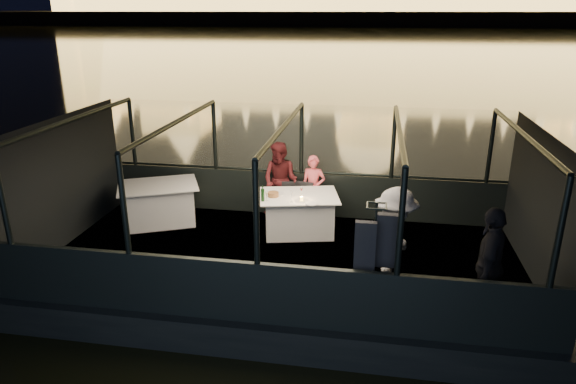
% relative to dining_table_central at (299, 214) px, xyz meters
% --- Properties ---
extents(river_water, '(500.00, 500.00, 0.00)m').
position_rel_dining_table_central_xyz_m(river_water, '(-0.10, 78.96, -0.89)').
color(river_water, black).
rests_on(river_water, ground).
extents(boat_hull, '(8.60, 4.40, 1.00)m').
position_rel_dining_table_central_xyz_m(boat_hull, '(-0.10, -1.04, -0.89)').
color(boat_hull, black).
rests_on(boat_hull, river_water).
extents(boat_deck, '(8.00, 4.00, 0.04)m').
position_rel_dining_table_central_xyz_m(boat_deck, '(-0.10, -1.04, -0.41)').
color(boat_deck, black).
rests_on(boat_deck, boat_hull).
extents(gunwale_port, '(8.00, 0.08, 0.90)m').
position_rel_dining_table_central_xyz_m(gunwale_port, '(-0.10, 0.96, 0.06)').
color(gunwale_port, black).
rests_on(gunwale_port, boat_deck).
extents(gunwale_starboard, '(8.00, 0.08, 0.90)m').
position_rel_dining_table_central_xyz_m(gunwale_starboard, '(-0.10, -3.04, 0.06)').
color(gunwale_starboard, black).
rests_on(gunwale_starboard, boat_deck).
extents(cabin_glass_port, '(8.00, 0.02, 1.40)m').
position_rel_dining_table_central_xyz_m(cabin_glass_port, '(-0.10, 0.96, 1.21)').
color(cabin_glass_port, '#99B2B2').
rests_on(cabin_glass_port, gunwale_port).
extents(cabin_glass_starboard, '(8.00, 0.02, 1.40)m').
position_rel_dining_table_central_xyz_m(cabin_glass_starboard, '(-0.10, -3.04, 1.21)').
color(cabin_glass_starboard, '#99B2B2').
rests_on(cabin_glass_starboard, gunwale_starboard).
extents(cabin_roof_glass, '(8.00, 4.00, 0.02)m').
position_rel_dining_table_central_xyz_m(cabin_roof_glass, '(-0.10, -1.04, 1.91)').
color(cabin_roof_glass, '#99B2B2').
rests_on(cabin_roof_glass, boat_deck).
extents(end_wall_fore, '(0.02, 4.00, 2.30)m').
position_rel_dining_table_central_xyz_m(end_wall_fore, '(-4.10, -1.04, 0.76)').
color(end_wall_fore, black).
rests_on(end_wall_fore, boat_deck).
extents(end_wall_aft, '(0.02, 4.00, 2.30)m').
position_rel_dining_table_central_xyz_m(end_wall_aft, '(3.90, -1.04, 0.76)').
color(end_wall_aft, black).
rests_on(end_wall_aft, boat_deck).
extents(canopy_ribs, '(8.00, 4.00, 2.30)m').
position_rel_dining_table_central_xyz_m(canopy_ribs, '(-0.10, -1.04, 0.76)').
color(canopy_ribs, black).
rests_on(canopy_ribs, boat_deck).
extents(embankment, '(400.00, 140.00, 6.00)m').
position_rel_dining_table_central_xyz_m(embankment, '(-0.10, 208.96, 0.11)').
color(embankment, '#423D33').
rests_on(embankment, ground).
extents(dining_table_central, '(1.65, 1.34, 0.77)m').
position_rel_dining_table_central_xyz_m(dining_table_central, '(0.00, 0.00, 0.00)').
color(dining_table_central, white).
rests_on(dining_table_central, boat_deck).
extents(dining_table_aft, '(1.83, 1.63, 0.80)m').
position_rel_dining_table_central_xyz_m(dining_table_aft, '(-2.81, 0.03, 0.00)').
color(dining_table_aft, white).
rests_on(dining_table_aft, boat_deck).
extents(chair_port_left, '(0.43, 0.43, 0.80)m').
position_rel_dining_table_central_xyz_m(chair_port_left, '(-0.25, 0.45, 0.06)').
color(chair_port_left, black).
rests_on(chair_port_left, boat_deck).
extents(chair_port_right, '(0.44, 0.44, 0.81)m').
position_rel_dining_table_central_xyz_m(chair_port_right, '(0.01, 0.45, 0.06)').
color(chair_port_right, black).
rests_on(chair_port_right, boat_deck).
extents(coat_stand, '(0.49, 0.40, 1.76)m').
position_rel_dining_table_central_xyz_m(coat_stand, '(1.40, -2.79, 0.51)').
color(coat_stand, black).
rests_on(coat_stand, boat_deck).
extents(person_woman_coral, '(0.49, 0.34, 1.33)m').
position_rel_dining_table_central_xyz_m(person_woman_coral, '(0.18, 0.72, 0.36)').
color(person_woman_coral, '#E05159').
rests_on(person_woman_coral, boat_deck).
extents(person_man_maroon, '(0.90, 0.79, 1.57)m').
position_rel_dining_table_central_xyz_m(person_man_maroon, '(-0.49, 0.72, 0.36)').
color(person_man_maroon, '#451316').
rests_on(person_man_maroon, boat_deck).
extents(passenger_stripe, '(0.90, 1.24, 1.72)m').
position_rel_dining_table_central_xyz_m(passenger_stripe, '(1.69, -2.08, 0.47)').
color(passenger_stripe, white).
rests_on(passenger_stripe, boat_deck).
extents(passenger_dark, '(0.70, 1.05, 1.65)m').
position_rel_dining_table_central_xyz_m(passenger_dark, '(2.94, -2.43, 0.47)').
color(passenger_dark, black).
rests_on(passenger_dark, boat_deck).
extents(wine_bottle, '(0.07, 0.07, 0.29)m').
position_rel_dining_table_central_xyz_m(wine_bottle, '(-0.60, -0.42, 0.53)').
color(wine_bottle, '#123313').
rests_on(wine_bottle, dining_table_central).
extents(bread_basket, '(0.23, 0.23, 0.08)m').
position_rel_dining_table_central_xyz_m(bread_basket, '(-0.46, -0.14, 0.42)').
color(bread_basket, brown).
rests_on(bread_basket, dining_table_central).
extents(amber_candle, '(0.06, 0.06, 0.08)m').
position_rel_dining_table_central_xyz_m(amber_candle, '(0.09, -0.28, 0.42)').
color(amber_candle, gold).
rests_on(amber_candle, dining_table_central).
extents(plate_near, '(0.25, 0.25, 0.01)m').
position_rel_dining_table_central_xyz_m(plate_near, '(0.29, -0.41, 0.39)').
color(plate_near, silver).
rests_on(plate_near, dining_table_central).
extents(plate_far, '(0.32, 0.32, 0.02)m').
position_rel_dining_table_central_xyz_m(plate_far, '(-0.41, 0.00, 0.39)').
color(plate_far, silver).
rests_on(plate_far, dining_table_central).
extents(wine_glass_white, '(0.07, 0.07, 0.18)m').
position_rel_dining_table_central_xyz_m(wine_glass_white, '(-0.53, -0.39, 0.48)').
color(wine_glass_white, white).
rests_on(wine_glass_white, dining_table_central).
extents(wine_glass_red, '(0.07, 0.07, 0.19)m').
position_rel_dining_table_central_xyz_m(wine_glass_red, '(0.06, -0.07, 0.48)').
color(wine_glass_red, white).
rests_on(wine_glass_red, dining_table_central).
extents(wine_glass_empty, '(0.08, 0.08, 0.20)m').
position_rel_dining_table_central_xyz_m(wine_glass_empty, '(-0.08, -0.39, 0.48)').
color(wine_glass_empty, white).
rests_on(wine_glass_empty, dining_table_central).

